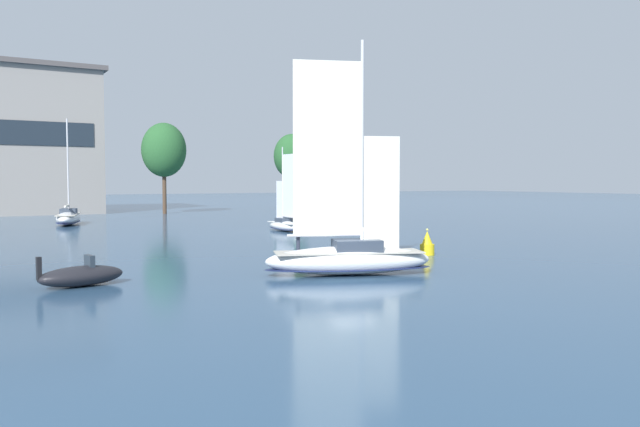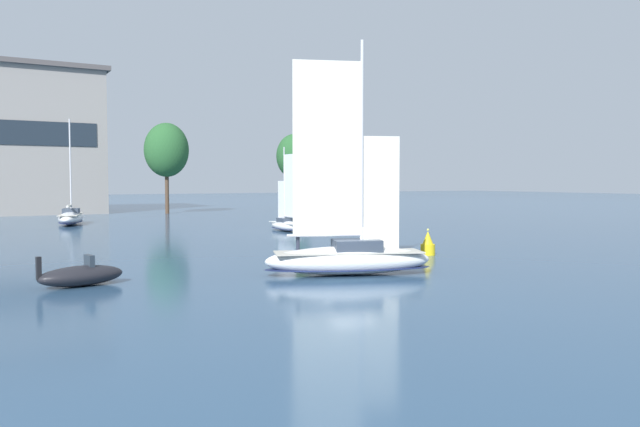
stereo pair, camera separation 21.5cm
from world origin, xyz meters
TOP-DOWN VIEW (x-y plane):
  - ground_plane at (0.00, 0.00)m, footprint 400.00×400.00m
  - tree_shore_left at (9.32, 64.78)m, footprint 6.60×6.60m
  - tree_shore_right at (33.77, 70.12)m, footprint 6.41×6.41m
  - sailboat_main at (0.01, -0.00)m, footprint 9.27×5.56m
  - sailboat_moored_near_marina at (-6.86, 47.39)m, footprint 4.53×9.04m
  - sailboat_moored_mid_channel at (10.13, 27.04)m, footprint 1.80×6.04m
  - motor_tender at (-12.89, 3.36)m, footprint 4.24×2.33m
  - channel_buoy at (9.30, 4.62)m, footprint 0.97×0.97m

SIDE VIEW (x-z plane):
  - ground_plane at x=0.00m, z-range 0.00..0.00m
  - motor_tender at x=-12.89m, z-range -0.27..1.27m
  - channel_buoy at x=9.30m, z-range -0.19..1.58m
  - sailboat_moored_mid_channel at x=10.13m, z-range -3.43..4.86m
  - sailboat_moored_near_marina at x=-6.86m, z-range -5.17..6.79m
  - sailboat_main at x=0.01m, z-range -5.17..7.16m
  - tree_shore_right at x=33.77m, z-range 2.64..15.83m
  - tree_shore_left at x=9.32m, z-range 2.72..16.30m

